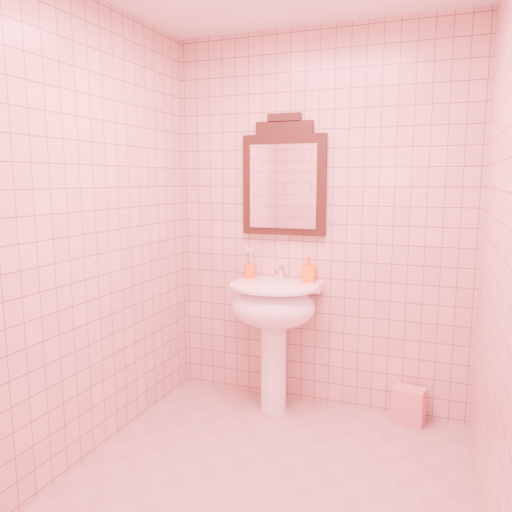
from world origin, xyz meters
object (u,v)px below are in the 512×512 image
at_px(pedestal_sink, 273,315).
at_px(soap_dispenser, 309,270).
at_px(mirror, 284,180).
at_px(towel, 409,405).
at_px(toothbrush_cup, 250,271).

xyz_separation_m(pedestal_sink, soap_dispenser, (0.19, 0.16, 0.29)).
distance_m(mirror, towel, 1.67).
xyz_separation_m(soap_dispenser, towel, (0.67, -0.02, -0.83)).
distance_m(pedestal_sink, mirror, 0.90).
bearing_deg(towel, toothbrush_cup, 179.61).
relative_size(pedestal_sink, mirror, 1.09).
bearing_deg(soap_dispenser, toothbrush_cup, 177.61).
distance_m(mirror, toothbrush_cup, 0.66).
relative_size(toothbrush_cup, towel, 0.80).
height_order(mirror, towel, mirror).
bearing_deg(toothbrush_cup, pedestal_sink, -33.60).
bearing_deg(mirror, towel, -4.00).
bearing_deg(soap_dispenser, pedestal_sink, -144.28).
relative_size(pedestal_sink, towel, 3.72).
xyz_separation_m(mirror, towel, (0.87, -0.06, -1.42)).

